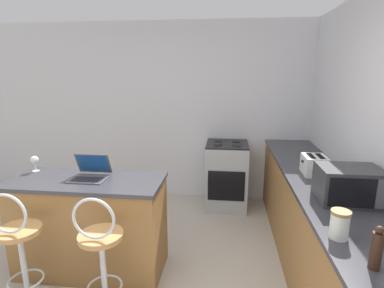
{
  "coord_description": "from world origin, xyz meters",
  "views": [
    {
      "loc": [
        0.76,
        -1.68,
        1.89
      ],
      "look_at": [
        0.34,
        1.87,
        1.03
      ],
      "focal_mm": 28.0,
      "sensor_mm": 36.0,
      "label": 1
    }
  ],
  "objects_px": {
    "wine_glass_tall": "(35,160)",
    "pepper_mill": "(377,249)",
    "bar_stool_near": "(20,254)",
    "microwave": "(349,185)",
    "bar_stool_far": "(102,260)",
    "toaster": "(315,165)",
    "laptop": "(91,172)",
    "storage_jar": "(340,224)",
    "stove_range": "(226,175)"
  },
  "relations": [
    {
      "from": "laptop",
      "to": "stove_range",
      "type": "bearing_deg",
      "value": 50.75
    },
    {
      "from": "laptop",
      "to": "storage_jar",
      "type": "xyz_separation_m",
      "value": [
        1.92,
        -0.82,
        0.03
      ]
    },
    {
      "from": "stove_range",
      "to": "bar_stool_near",
      "type": "bearing_deg",
      "value": -127.17
    },
    {
      "from": "bar_stool_near",
      "to": "stove_range",
      "type": "distance_m",
      "value": 2.67
    },
    {
      "from": "microwave",
      "to": "wine_glass_tall",
      "type": "relative_size",
      "value": 2.88
    },
    {
      "from": "laptop",
      "to": "toaster",
      "type": "xyz_separation_m",
      "value": [
        2.09,
        0.35,
        0.04
      ]
    },
    {
      "from": "toaster",
      "to": "wine_glass_tall",
      "type": "bearing_deg",
      "value": -175.29
    },
    {
      "from": "laptop",
      "to": "microwave",
      "type": "bearing_deg",
      "value": -7.24
    },
    {
      "from": "laptop",
      "to": "pepper_mill",
      "type": "xyz_separation_m",
      "value": [
        1.99,
        -1.1,
        0.05
      ]
    },
    {
      "from": "bar_stool_near",
      "to": "microwave",
      "type": "distance_m",
      "value": 2.6
    },
    {
      "from": "toaster",
      "to": "storage_jar",
      "type": "relative_size",
      "value": 1.53
    },
    {
      "from": "wine_glass_tall",
      "to": "pepper_mill",
      "type": "xyz_separation_m",
      "value": [
        2.62,
        -1.22,
        -0.0
      ]
    },
    {
      "from": "stove_range",
      "to": "wine_glass_tall",
      "type": "xyz_separation_m",
      "value": [
        -1.89,
        -1.42,
        0.58
      ]
    },
    {
      "from": "microwave",
      "to": "toaster",
      "type": "xyz_separation_m",
      "value": [
        -0.08,
        0.62,
        -0.04
      ]
    },
    {
      "from": "toaster",
      "to": "wine_glass_tall",
      "type": "distance_m",
      "value": 2.73
    },
    {
      "from": "bar_stool_near",
      "to": "stove_range",
      "type": "bearing_deg",
      "value": 52.83
    },
    {
      "from": "microwave",
      "to": "laptop",
      "type": "bearing_deg",
      "value": 172.76
    },
    {
      "from": "microwave",
      "to": "pepper_mill",
      "type": "relative_size",
      "value": 1.91
    },
    {
      "from": "toaster",
      "to": "storage_jar",
      "type": "height_order",
      "value": "toaster"
    },
    {
      "from": "laptop",
      "to": "toaster",
      "type": "relative_size",
      "value": 1.23
    },
    {
      "from": "bar_stool_far",
      "to": "toaster",
      "type": "height_order",
      "value": "toaster"
    },
    {
      "from": "stove_range",
      "to": "storage_jar",
      "type": "height_order",
      "value": "storage_jar"
    },
    {
      "from": "toaster",
      "to": "stove_range",
      "type": "relative_size",
      "value": 0.28
    },
    {
      "from": "storage_jar",
      "to": "bar_stool_far",
      "type": "bearing_deg",
      "value": 171.42
    },
    {
      "from": "stove_range",
      "to": "laptop",
      "type": "bearing_deg",
      "value": -129.25
    },
    {
      "from": "pepper_mill",
      "to": "microwave",
      "type": "bearing_deg",
      "value": 78.04
    },
    {
      "from": "laptop",
      "to": "storage_jar",
      "type": "height_order",
      "value": "laptop"
    },
    {
      "from": "bar_stool_far",
      "to": "stove_range",
      "type": "height_order",
      "value": "bar_stool_far"
    },
    {
      "from": "toaster",
      "to": "laptop",
      "type": "bearing_deg",
      "value": -170.62
    },
    {
      "from": "bar_stool_far",
      "to": "stove_range",
      "type": "bearing_deg",
      "value": 66.11
    },
    {
      "from": "laptop",
      "to": "microwave",
      "type": "distance_m",
      "value": 2.19
    },
    {
      "from": "bar_stool_far",
      "to": "wine_glass_tall",
      "type": "distance_m",
      "value": 1.3
    },
    {
      "from": "bar_stool_near",
      "to": "bar_stool_far",
      "type": "height_order",
      "value": "same"
    },
    {
      "from": "bar_stool_near",
      "to": "bar_stool_far",
      "type": "distance_m",
      "value": 0.67
    },
    {
      "from": "toaster",
      "to": "pepper_mill",
      "type": "xyz_separation_m",
      "value": [
        -0.1,
        -1.45,
        0.02
      ]
    },
    {
      "from": "wine_glass_tall",
      "to": "storage_jar",
      "type": "xyz_separation_m",
      "value": [
        2.55,
        -0.95,
        -0.02
      ]
    },
    {
      "from": "microwave",
      "to": "wine_glass_tall",
      "type": "xyz_separation_m",
      "value": [
        -2.8,
        0.4,
        -0.02
      ]
    },
    {
      "from": "bar_stool_near",
      "to": "wine_glass_tall",
      "type": "bearing_deg",
      "value": 111.52
    },
    {
      "from": "laptop",
      "to": "bar_stool_far",
      "type": "bearing_deg",
      "value": -61.35
    },
    {
      "from": "bar_stool_near",
      "to": "pepper_mill",
      "type": "height_order",
      "value": "pepper_mill"
    },
    {
      "from": "bar_stool_far",
      "to": "wine_glass_tall",
      "type": "height_order",
      "value": "wine_glass_tall"
    },
    {
      "from": "bar_stool_far",
      "to": "storage_jar",
      "type": "relative_size",
      "value": 5.94
    },
    {
      "from": "toaster",
      "to": "bar_stool_far",
      "type": "bearing_deg",
      "value": -152.34
    },
    {
      "from": "microwave",
      "to": "pepper_mill",
      "type": "bearing_deg",
      "value": -101.96
    },
    {
      "from": "wine_glass_tall",
      "to": "microwave",
      "type": "bearing_deg",
      "value": -8.07
    },
    {
      "from": "bar_stool_far",
      "to": "microwave",
      "type": "distance_m",
      "value": 1.96
    },
    {
      "from": "microwave",
      "to": "storage_jar",
      "type": "relative_size",
      "value": 2.57
    },
    {
      "from": "bar_stool_near",
      "to": "laptop",
      "type": "height_order",
      "value": "laptop"
    },
    {
      "from": "stove_range",
      "to": "wine_glass_tall",
      "type": "relative_size",
      "value": 6.04
    },
    {
      "from": "wine_glass_tall",
      "to": "laptop",
      "type": "bearing_deg",
      "value": -10.89
    }
  ]
}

